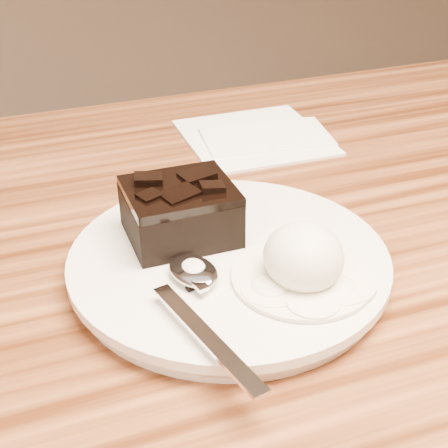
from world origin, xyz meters
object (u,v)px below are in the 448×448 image
object	(u,v)px
brownie	(180,215)
plate	(229,265)
ice_cream_scoop	(303,257)
napkin	(254,136)
spoon	(194,273)

from	to	relation	value
brownie	plate	bearing A→B (deg)	-55.70
brownie	ice_cream_scoop	bearing A→B (deg)	-53.90
plate	napkin	bearing A→B (deg)	62.70
plate	napkin	xyz separation A→B (m)	(0.12, 0.23, -0.01)
ice_cream_scoop	napkin	bearing A→B (deg)	73.51
brownie	ice_cream_scoop	world-z (taller)	ice_cream_scoop
brownie	spoon	bearing A→B (deg)	-98.76
napkin	ice_cream_scoop	bearing A→B (deg)	-106.49
brownie	spoon	xyz separation A→B (m)	(-0.01, -0.06, -0.01)
spoon	napkin	world-z (taller)	spoon
plate	brownie	distance (m)	0.05
plate	brownie	size ratio (longest dim) A/B	3.00
brownie	ice_cream_scoop	xyz separation A→B (m)	(0.06, -0.08, 0.00)
brownie	napkin	size ratio (longest dim) A/B	0.55
plate	spoon	xyz separation A→B (m)	(-0.03, -0.02, 0.01)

